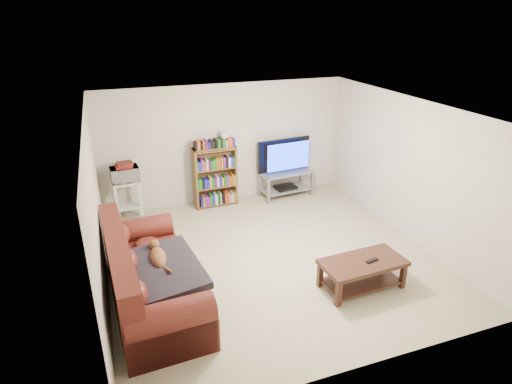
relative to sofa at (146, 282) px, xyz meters
name	(u,v)px	position (x,y,z in m)	size (l,w,h in m)	color
floor	(270,257)	(2.00, 0.55, -0.36)	(5.00, 5.00, 0.00)	beige
ceiling	(272,110)	(2.00, 0.55, 2.04)	(5.00, 5.00, 0.00)	white
wall_back	(225,144)	(2.00, 3.05, 0.84)	(5.00, 5.00, 0.00)	silver
wall_front	(363,279)	(2.00, -1.95, 0.84)	(5.00, 5.00, 0.00)	silver
wall_left	(96,213)	(-0.50, 0.55, 0.84)	(5.00, 5.00, 0.00)	silver
wall_right	(408,169)	(4.50, 0.55, 0.84)	(5.00, 5.00, 0.00)	silver
sofa	(146,282)	(0.00, 0.00, 0.00)	(1.19, 2.49, 1.04)	#5A1F17
blanket	(162,270)	(0.21, -0.16, 0.24)	(0.94, 1.22, 0.10)	#242028
cat	(158,257)	(0.19, 0.07, 0.30)	(0.27, 0.67, 0.20)	brown
coffee_table	(362,269)	(2.93, -0.64, -0.05)	(1.23, 0.66, 0.44)	#371C13
remote	(372,260)	(3.04, -0.69, 0.09)	(0.20, 0.05, 0.02)	black
tv_stand	(286,179)	(3.22, 2.77, 0.01)	(1.14, 0.60, 0.55)	#999EA3
television	(286,156)	(3.22, 2.77, 0.54)	(1.18, 0.16, 0.68)	black
dvd_player	(285,187)	(3.22, 2.77, -0.17)	(0.44, 0.31, 0.06)	black
bookshelf	(215,176)	(1.69, 2.80, 0.28)	(0.87, 0.30, 1.24)	brown
shelf_clutter	(219,141)	(1.79, 2.82, 0.99)	(0.63, 0.21, 0.28)	silver
microwave_stand	(127,196)	(-0.02, 2.68, 0.16)	(0.53, 0.40, 0.80)	silver
microwave	(125,174)	(-0.02, 2.68, 0.58)	(0.49, 0.33, 0.27)	silver
game_boxes	(124,166)	(-0.02, 2.68, 0.74)	(0.29, 0.25, 0.05)	maroon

